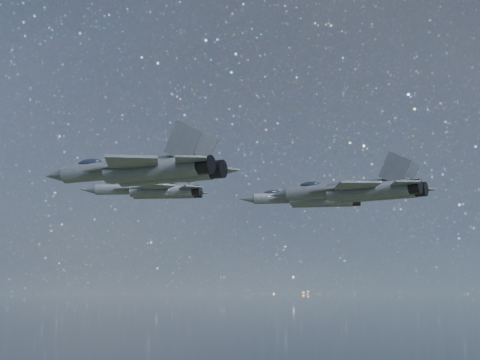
% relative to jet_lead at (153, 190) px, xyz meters
% --- Properties ---
extents(jet_lead, '(16.02, 10.90, 4.03)m').
position_rel_jet_lead_xyz_m(jet_lead, '(0.00, 0.00, 0.00)').
color(jet_lead, '#3A4148').
extents(jet_left, '(18.30, 12.66, 4.59)m').
position_rel_jet_lead_xyz_m(jet_left, '(15.61, 18.78, 0.71)').
color(jet_left, '#3A4148').
extents(jet_right, '(19.39, 13.58, 4.89)m').
position_rel_jet_lead_xyz_m(jet_right, '(9.77, -21.24, -1.81)').
color(jet_right, '#3A4148').
extents(jet_slot, '(19.02, 13.03, 4.77)m').
position_rel_jet_lead_xyz_m(jet_slot, '(25.40, -1.04, -1.46)').
color(jet_slot, '#3A4148').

